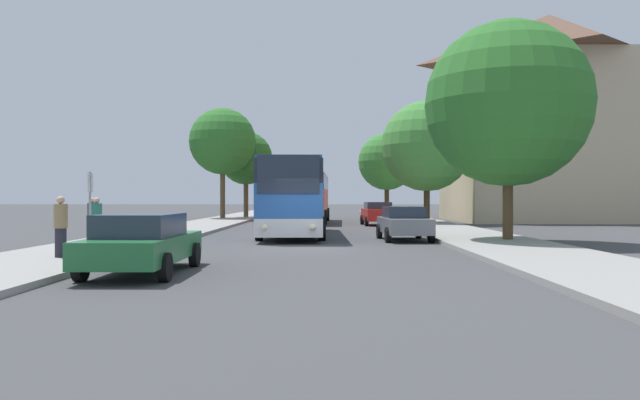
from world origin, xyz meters
TOP-DOWN VIEW (x-y plane):
  - ground_plane at (0.00, 0.00)m, footprint 300.00×300.00m
  - sidewalk_left at (-7.00, 0.00)m, footprint 4.00×120.00m
  - sidewalk_right at (7.00, 0.00)m, footprint 4.00×120.00m
  - building_right_background at (17.89, 26.53)m, footprint 14.59×13.02m
  - bus_front at (-0.88, 7.54)m, footprint 3.07×12.06m
  - bus_middle at (-0.57, 22.57)m, footprint 2.99×11.93m
  - parked_car_left_curb at (-3.61, -7.25)m, footprint 1.99×4.70m
  - parked_car_right_near at (3.88, 4.18)m, footprint 2.07×4.20m
  - parked_car_right_far at (4.00, 18.46)m, footprint 2.14×4.04m
  - bus_stop_sign at (-6.89, -1.85)m, footprint 0.08×0.45m
  - pedestrian_waiting_near at (-7.29, -0.19)m, footprint 0.36×0.36m
  - pedestrian_waiting_far at (-8.15, 1.70)m, footprint 0.36×0.36m
  - pedestrian_walking_back at (-6.55, -4.83)m, footprint 0.36×0.36m
  - tree_left_near at (-7.64, 28.25)m, footprint 5.34×5.34m
  - tree_left_far at (-6.11, 30.95)m, footprint 4.48×4.48m
  - tree_right_near at (5.91, 32.10)m, footprint 4.92×4.92m
  - tree_right_mid at (7.29, 19.35)m, footprint 5.96×5.96m
  - tree_right_far at (7.74, 2.67)m, footprint 6.45×6.45m

SIDE VIEW (x-z plane):
  - ground_plane at x=0.00m, z-range 0.00..0.00m
  - sidewalk_left at x=-7.00m, z-range 0.00..0.15m
  - sidewalk_right at x=7.00m, z-range 0.00..0.15m
  - parked_car_left_curb at x=-3.61m, z-range 0.04..1.43m
  - parked_car_right_near at x=3.88m, z-range 0.04..1.44m
  - parked_car_right_far at x=4.00m, z-range 0.04..1.53m
  - pedestrian_waiting_far at x=-8.15m, z-range 0.15..1.78m
  - pedestrian_waiting_near at x=-7.29m, z-range 0.15..1.79m
  - pedestrian_walking_back at x=-6.55m, z-range 0.15..1.82m
  - bus_stop_sign at x=-6.89m, z-range 0.45..2.90m
  - bus_front at x=-0.88m, z-range 0.12..3.51m
  - bus_middle at x=-0.57m, z-range 0.12..3.54m
  - tree_right_near at x=5.91m, z-range 1.28..8.48m
  - tree_left_far at x=-6.11m, z-range 1.50..8.72m
  - tree_right_mid at x=7.29m, z-range 1.16..9.17m
  - tree_right_far at x=7.74m, z-range 1.17..9.68m
  - tree_left_near at x=-7.64m, z-range 1.88..10.70m
  - building_right_background at x=17.89m, z-range 0.00..15.90m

